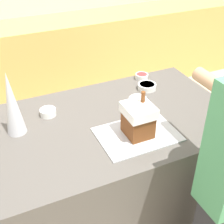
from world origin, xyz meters
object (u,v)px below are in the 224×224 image
object	(u,v)px
baking_tray	(137,134)
candy_bowl_center_rear	(142,76)
candy_bowl_far_right	(138,100)
gingerbread_house	(138,119)
candy_bowl_near_tray_left	(48,112)
decorative_tree	(12,104)
candy_bowl_near_tray_right	(147,86)

from	to	relation	value
baking_tray	candy_bowl_center_rear	distance (m)	0.72
candy_bowl_center_rear	candy_bowl_far_right	world-z (taller)	candy_bowl_center_rear
baking_tray	gingerbread_house	world-z (taller)	gingerbread_house
candy_bowl_near_tray_left	decorative_tree	bearing A→B (deg)	-155.81
candy_bowl_near_tray_right	candy_bowl_far_right	distance (m)	0.21
decorative_tree	candy_bowl_center_rear	size ratio (longest dim) A/B	4.00
candy_bowl_near_tray_right	gingerbread_house	bearing A→B (deg)	-125.54
candy_bowl_near_tray_left	candy_bowl_near_tray_right	bearing A→B (deg)	2.63
baking_tray	candy_bowl_far_right	world-z (taller)	candy_bowl_far_right
candy_bowl_center_rear	candy_bowl_far_right	size ratio (longest dim) A/B	0.81
gingerbread_house	candy_bowl_center_rear	bearing A→B (deg)	58.88
candy_bowl_far_right	candy_bowl_near_tray_left	world-z (taller)	candy_bowl_near_tray_left
gingerbread_house	decorative_tree	size ratio (longest dim) A/B	0.66
baking_tray	candy_bowl_far_right	bearing A→B (deg)	61.13
gingerbread_house	candy_bowl_far_right	size ratio (longest dim) A/B	2.13
candy_bowl_center_rear	baking_tray	bearing A→B (deg)	-121.13
gingerbread_house	candy_bowl_far_right	xyz separation A→B (m)	(0.17, 0.31, -0.09)
candy_bowl_center_rear	candy_bowl_near_tray_right	world-z (taller)	same
baking_tray	candy_bowl_near_tray_left	xyz separation A→B (m)	(-0.42, 0.42, 0.02)
candy_bowl_near_tray_right	candy_bowl_far_right	xyz separation A→B (m)	(-0.15, -0.14, -0.00)
candy_bowl_far_right	candy_bowl_near_tray_right	bearing A→B (deg)	42.95
decorative_tree	candy_bowl_near_tray_right	distance (m)	0.99
decorative_tree	candy_bowl_center_rear	xyz separation A→B (m)	(1.01, 0.29, -0.17)
baking_tray	candy_bowl_near_tray_left	bearing A→B (deg)	135.08
baking_tray	candy_bowl_near_tray_right	world-z (taller)	candy_bowl_near_tray_right
baking_tray	gingerbread_house	distance (m)	0.11
candy_bowl_near_tray_right	decorative_tree	bearing A→B (deg)	-172.28
baking_tray	candy_bowl_near_tray_left	world-z (taller)	candy_bowl_near_tray_left
decorative_tree	candy_bowl_far_right	distance (m)	0.83
candy_bowl_center_rear	decorative_tree	bearing A→B (deg)	-164.11
baking_tray	candy_bowl_near_tray_right	xyz separation A→B (m)	(0.33, 0.46, 0.02)
decorative_tree	candy_bowl_near_tray_left	distance (m)	0.29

